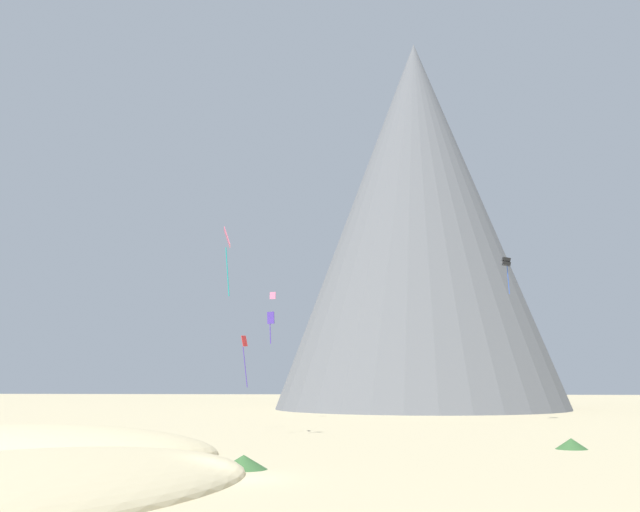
{
  "coord_description": "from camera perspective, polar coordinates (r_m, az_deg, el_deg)",
  "views": [
    {
      "loc": [
        7.12,
        -36.29,
        4.54
      ],
      "look_at": [
        1.03,
        35.06,
        15.95
      ],
      "focal_mm": 43.48,
      "sensor_mm": 36.0,
      "label": 1
    }
  ],
  "objects": [
    {
      "name": "ground_plane",
      "position": [
        37.26,
        -6.43,
        -15.99
      ],
      "size": [
        400.0,
        400.0,
        0.0
      ],
      "primitive_type": "plane",
      "color": "beige"
    },
    {
      "name": "rock_massif",
      "position": [
        125.17,
        7.87,
        0.59
      ],
      "size": [
        61.54,
        61.54,
        59.56
      ],
      "color": "slate",
      "rests_on": "ground_plane"
    },
    {
      "name": "bush_far_left",
      "position": [
        64.88,
        -18.68,
        -12.36
      ],
      "size": [
        2.72,
        2.72,
        0.54
      ],
      "primitive_type": "cone",
      "rotation": [
        0.0,
        0.0,
        0.97
      ],
      "color": "#477238",
      "rests_on": "ground_plane"
    },
    {
      "name": "kite_red_low",
      "position": [
        73.59,
        -5.57,
        -6.94
      ],
      "size": [
        0.64,
        0.68,
        4.85
      ],
      "rotation": [
        0.0,
        0.0,
        0.34
      ],
      "color": "red"
    },
    {
      "name": "kite_pink_mid",
      "position": [
        91.15,
        -3.5,
        -2.92
      ],
      "size": [
        0.79,
        0.54,
        0.85
      ],
      "rotation": [
        0.0,
        0.0,
        4.94
      ],
      "color": "pink"
    },
    {
      "name": "dune_foreground_left",
      "position": [
        34.9,
        -22.47,
        -15.86
      ],
      "size": [
        24.39,
        31.71,
        2.98
      ],
      "primitive_type": "ellipsoid",
      "rotation": [
        0.0,
        0.0,
        1.23
      ],
      "color": "beige",
      "rests_on": "ground_plane"
    },
    {
      "name": "bush_ridge_crest",
      "position": [
        40.96,
        -5.64,
        -14.86
      ],
      "size": [
        3.43,
        3.43,
        0.73
      ],
      "primitive_type": "cone",
      "rotation": [
        0.0,
        0.0,
        5.62
      ],
      "color": "#386633",
      "rests_on": "ground_plane"
    },
    {
      "name": "kite_black_mid",
      "position": [
        88.38,
        13.55,
        -0.46
      ],
      "size": [
        0.91,
        0.86,
        4.12
      ],
      "rotation": [
        0.0,
        0.0,
        1.58
      ],
      "color": "black"
    },
    {
      "name": "kite_indigo_low",
      "position": [
        64.0,
        -3.65,
        -4.8
      ],
      "size": [
        0.67,
        0.44,
        2.65
      ],
      "rotation": [
        0.0,
        0.0,
        4.96
      ],
      "color": "#5138B2"
    },
    {
      "name": "bush_low_patch",
      "position": [
        42.94,
        -13.88,
        -14.41
      ],
      "size": [
        1.26,
        1.26,
        0.68
      ],
      "primitive_type": "cone",
      "rotation": [
        0.0,
        0.0,
        4.74
      ],
      "color": "#668C4C",
      "rests_on": "ground_plane"
    },
    {
      "name": "bush_near_left",
      "position": [
        54.78,
        18.01,
        -13.0
      ],
      "size": [
        2.14,
        2.14,
        0.71
      ],
      "primitive_type": "cone",
      "rotation": [
        0.0,
        0.0,
        1.55
      ],
      "color": "#386633",
      "rests_on": "ground_plane"
    },
    {
      "name": "dune_foreground_right",
      "position": [
        52.99,
        -19.78,
        -13.45
      ],
      "size": [
        23.71,
        12.48,
        3.53
      ],
      "primitive_type": "ellipsoid",
      "rotation": [
        0.0,
        0.0,
        3.05
      ],
      "color": "beige",
      "rests_on": "ground_plane"
    },
    {
      "name": "kite_rainbow_mid",
      "position": [
        63.31,
        -6.85,
        0.85
      ],
      "size": [
        0.77,
        1.11,
        5.67
      ],
      "rotation": [
        0.0,
        0.0,
        0.98
      ],
      "color": "#E5668C"
    }
  ]
}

